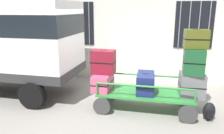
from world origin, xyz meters
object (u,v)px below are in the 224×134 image
object	(u,v)px
luggage_cart	(145,95)
suitcase_center_middle	(194,60)
van	(3,38)
suitcase_left_middle	(103,62)
backpack	(209,112)
suitcase_midleft_bottom	(145,83)
suitcase_center_bottom	(192,85)
suitcase_center_top	(196,39)
suitcase_left_bottom	(103,81)

from	to	relation	value
luggage_cart	suitcase_center_middle	world-z (taller)	suitcase_center_middle
van	suitcase_left_middle	world-z (taller)	van
backpack	luggage_cart	bearing A→B (deg)	169.91
suitcase_left_middle	suitcase_midleft_bottom	xyz separation A→B (m)	(1.09, -0.02, -0.48)
backpack	suitcase_center_bottom	bearing A→B (deg)	148.34
suitcase_midleft_bottom	backpack	distance (m)	1.59
luggage_cart	backpack	world-z (taller)	luggage_cart
suitcase_center_middle	suitcase_left_middle	bearing A→B (deg)	-179.64
suitcase_center_top	suitcase_center_middle	bearing A→B (deg)	90.00
van	suitcase_midleft_bottom	distance (m)	4.36
suitcase_left_middle	luggage_cart	bearing A→B (deg)	-1.19
suitcase_center_bottom	backpack	xyz separation A→B (m)	(0.40, -0.25, -0.54)
suitcase_center_top	suitcase_left_bottom	bearing A→B (deg)	-179.96
suitcase_midleft_bottom	luggage_cart	bearing A→B (deg)	-90.00
luggage_cart	backpack	size ratio (longest dim) A/B	5.51
luggage_cart	backpack	distance (m)	1.52
suitcase_center_bottom	backpack	size ratio (longest dim) A/B	1.36
van	suitcase_left_middle	distance (m)	3.20
suitcase_left_bottom	suitcase_center_middle	distance (m)	2.28
suitcase_center_middle	backpack	distance (m)	1.23
luggage_cart	suitcase_left_middle	bearing A→B (deg)	178.81
luggage_cart	van	bearing A→B (deg)	174.95
suitcase_center_bottom	backpack	bearing A→B (deg)	-31.66
suitcase_center_middle	suitcase_center_top	xyz separation A→B (m)	(0.00, -0.07, 0.51)
luggage_cart	suitcase_center_bottom	distance (m)	1.15
suitcase_left_bottom	van	bearing A→B (deg)	172.55
suitcase_left_middle	suitcase_center_top	distance (m)	2.28
suitcase_center_middle	luggage_cart	bearing A→B (deg)	-178.09
suitcase_left_middle	suitcase_center_top	world-z (taller)	suitcase_center_top
van	suitcase_left_middle	size ratio (longest dim) A/B	7.36
backpack	suitcase_midleft_bottom	bearing A→B (deg)	169.86
suitcase_left_bottom	suitcase_left_middle	xyz separation A→B (m)	(0.00, 0.06, 0.51)
suitcase_center_bottom	suitcase_center_middle	size ratio (longest dim) A/B	0.80
suitcase_left_bottom	suitcase_midleft_bottom	bearing A→B (deg)	2.00
suitcase_left_bottom	suitcase_center_top	bearing A→B (deg)	0.04
suitcase_left_middle	suitcase_midleft_bottom	size ratio (longest dim) A/B	0.76
van	suitcase_midleft_bottom	bearing A→B (deg)	-5.03
suitcase_left_bottom	backpack	world-z (taller)	suitcase_left_bottom
luggage_cart	suitcase_center_bottom	world-z (taller)	suitcase_center_bottom
backpack	van	bearing A→B (deg)	173.63
suitcase_midleft_bottom	suitcase_left_bottom	bearing A→B (deg)	-178.00
suitcase_left_middle	backpack	xyz separation A→B (m)	(2.58, -0.29, -0.98)
luggage_cart	backpack	bearing A→B (deg)	-10.09
suitcase_center_bottom	van	bearing A→B (deg)	175.79
suitcase_left_middle	suitcase_center_bottom	world-z (taller)	suitcase_left_middle
suitcase_left_bottom	suitcase_center_middle	xyz separation A→B (m)	(2.18, 0.07, 0.65)
suitcase_midleft_bottom	suitcase_center_top	size ratio (longest dim) A/B	1.45
van	suitcase_center_middle	xyz separation A→B (m)	(5.32, -0.34, -0.33)
suitcase_left_middle	suitcase_center_middle	distance (m)	2.18
luggage_cart	suitcase_left_middle	size ratio (longest dim) A/B	4.03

